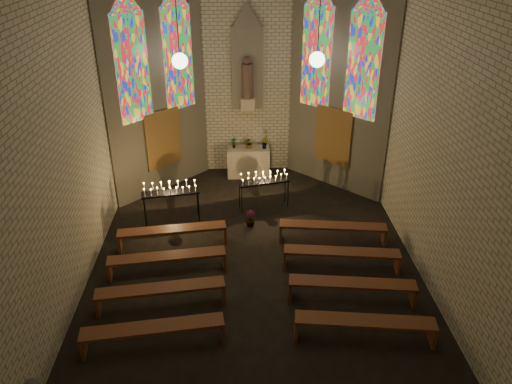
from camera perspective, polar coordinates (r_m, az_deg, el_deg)
The scene contains 17 objects.
floor at distance 12.29m, azimuth -0.10°, elevation -9.29°, with size 12.00×12.00×0.00m, color black.
room at distance 13.67m, azimuth -0.72°, elevation 12.15°, with size 8.22×12.43×7.00m.
altar at distance 16.74m, azimuth -0.88°, elevation 3.47°, with size 1.40×0.60×1.00m, color beige.
flower_vase_left at distance 16.47m, azimuth -2.57°, elevation 5.63°, with size 0.19×0.13×0.37m, color #4C723F.
flower_vase_center at distance 16.46m, azimuth -0.76°, elevation 5.63°, with size 0.34×0.29×0.37m, color #4C723F.
flower_vase_right at distance 16.42m, azimuth 1.04°, elevation 5.59°, with size 0.21×0.17×0.38m, color #4C723F.
aisle_flower_pot at distance 13.98m, azimuth -0.67°, elevation -3.10°, with size 0.26×0.26×0.46m, color #4C723F.
votive_stand_left at distance 14.04m, azimuth -9.78°, elevation 0.22°, with size 1.63×0.64×1.17m.
votive_stand_right at distance 14.54m, azimuth 0.92°, elevation 1.47°, with size 1.55×0.68×1.11m.
pew_left_0 at distance 13.21m, azimuth -9.54°, elevation -4.49°, with size 2.82×0.73×0.54m.
pew_right_0 at distance 13.34m, azimuth 8.76°, elevation -4.08°, with size 2.82×0.73×0.54m.
pew_left_1 at distance 12.22m, azimuth -10.13°, elevation -7.50°, with size 2.82×0.73×0.54m.
pew_right_1 at distance 12.36m, azimuth 9.76°, elevation -7.02°, with size 2.82×0.73×0.54m.
pew_left_2 at distance 11.28m, azimuth -10.83°, elevation -11.04°, with size 2.82×0.73×0.54m.
pew_right_2 at distance 11.43m, azimuth 10.93°, elevation -10.46°, with size 2.82×0.73×0.54m.
pew_left_3 at distance 10.38m, azimuth -11.68°, elevation -15.20°, with size 2.82×0.73×0.54m.
pew_right_3 at distance 10.55m, azimuth 12.34°, elevation -14.48°, with size 2.82×0.73×0.54m.
Camera 1 is at (-0.40, -9.77, 7.45)m, focal length 35.00 mm.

